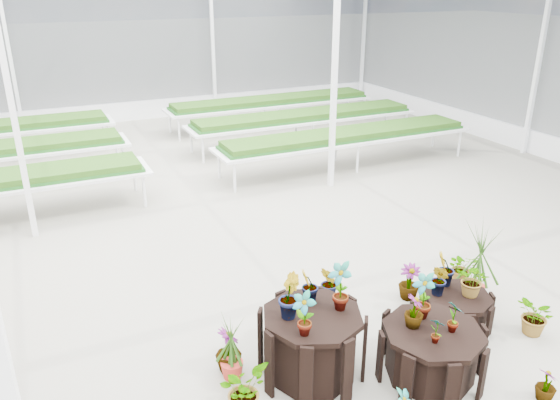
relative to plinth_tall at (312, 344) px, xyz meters
name	(u,v)px	position (x,y,z in m)	size (l,w,h in m)	color
ground_plane	(286,310)	(0.30, 1.28, -0.40)	(24.00, 24.00, 0.00)	gray
greenhouse_shell	(287,153)	(0.30, 1.28, 1.85)	(18.00, 24.00, 4.50)	white
steel_frame	(287,153)	(0.30, 1.28, 1.85)	(18.00, 24.00, 4.50)	silver
nursery_benches	(159,146)	(0.30, 8.48, 0.02)	(16.00, 7.00, 0.84)	silver
plinth_tall	(312,344)	(0.00, 0.00, 0.00)	(1.17, 1.17, 0.80)	black
plinth_mid	(431,353)	(1.20, -0.60, -0.09)	(1.17, 1.17, 0.62)	black
plinth_low	(456,308)	(2.20, 0.10, -0.20)	(0.91, 0.91, 0.41)	black
nursery_plants	(392,308)	(1.16, 0.11, 0.09)	(4.51, 3.20, 1.38)	#1E3E0E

